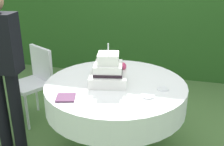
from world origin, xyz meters
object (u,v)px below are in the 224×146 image
object	(u,v)px
napkin_stack	(66,98)
cake_table	(116,95)
serving_plate_near	(148,96)
standing_person	(1,64)
garden_chair	(35,77)
wedding_cake	(109,72)
serving_plate_far	(163,89)

from	to	relation	value
napkin_stack	cake_table	bearing A→B (deg)	51.59
serving_plate_near	standing_person	world-z (taller)	standing_person
serving_plate_near	standing_person	bearing A→B (deg)	-179.93
serving_plate_near	garden_chair	distance (m)	1.56
napkin_stack	standing_person	xyz separation A→B (m)	(-0.73, 0.21, 0.16)
napkin_stack	garden_chair	bearing A→B (deg)	133.04
napkin_stack	standing_person	world-z (taller)	standing_person
wedding_cake	garden_chair	size ratio (longest dim) A/B	0.44
serving_plate_near	serving_plate_far	distance (m)	0.21
serving_plate_far	standing_person	xyz separation A→B (m)	(-1.48, -0.18, 0.16)
wedding_cake	standing_person	xyz separation A→B (m)	(-0.98, -0.19, 0.06)
cake_table	wedding_cake	size ratio (longest dim) A/B	3.35
standing_person	cake_table	bearing A→B (deg)	10.88
cake_table	wedding_cake	world-z (taller)	wedding_cake
wedding_cake	serving_plate_far	world-z (taller)	wedding_cake
serving_plate_near	napkin_stack	xyz separation A→B (m)	(-0.65, -0.21, 0.00)
serving_plate_near	garden_chair	xyz separation A→B (m)	(-1.41, 0.61, -0.23)
cake_table	garden_chair	world-z (taller)	garden_chair
serving_plate_near	standing_person	size ratio (longest dim) A/B	0.07
cake_table	serving_plate_near	world-z (taller)	serving_plate_near
wedding_cake	garden_chair	bearing A→B (deg)	157.61
standing_person	garden_chair	bearing A→B (deg)	93.76
wedding_cake	serving_plate_near	xyz separation A→B (m)	(0.39, -0.19, -0.10)
serving_plate_far	standing_person	size ratio (longest dim) A/B	0.07
cake_table	standing_person	bearing A→B (deg)	-169.12
serving_plate_near	serving_plate_far	world-z (taller)	same
cake_table	wedding_cake	distance (m)	0.24
wedding_cake	standing_person	bearing A→B (deg)	-168.87
garden_chair	standing_person	bearing A→B (deg)	-86.24
cake_table	serving_plate_far	size ratio (longest dim) A/B	12.31
wedding_cake	serving_plate_near	world-z (taller)	wedding_cake
cake_table	napkin_stack	world-z (taller)	napkin_stack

